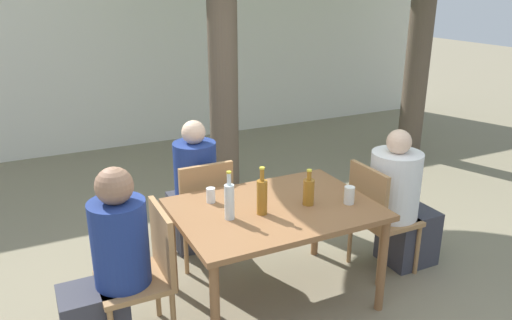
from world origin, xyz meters
TOP-DOWN VIEW (x-y plane):
  - ground_plane at (0.00, 0.00)m, footprint 30.00×30.00m
  - cafe_building_wall at (0.00, 4.26)m, footprint 10.00×0.08m
  - dining_table_front at (0.00, 0.00)m, footprint 1.38×0.99m
  - patio_chair_0 at (-0.92, 0.00)m, footprint 0.44×0.44m
  - patio_chair_1 at (0.92, 0.00)m, footprint 0.44×0.44m
  - patio_chair_2 at (-0.28, 0.73)m, footprint 0.44×0.44m
  - person_seated_0 at (-1.16, -0.00)m, footprint 0.57×0.35m
  - person_seated_1 at (1.15, -0.00)m, footprint 0.60×0.40m
  - person_seated_2 at (-0.28, 0.96)m, footprint 0.35×0.58m
  - amber_bottle_0 at (-0.13, -0.06)m, footprint 0.07×0.07m
  - amber_bottle_1 at (0.23, -0.07)m, footprint 0.08×0.08m
  - water_bottle_2 at (-0.36, -0.03)m, footprint 0.07×0.07m
  - drinking_glass_0 at (-0.37, 0.27)m, footprint 0.06×0.06m
  - drinking_glass_1 at (0.50, -0.18)m, footprint 0.07×0.07m

SIDE VIEW (x-z plane):
  - ground_plane at x=0.00m, z-range 0.00..0.00m
  - patio_chair_0 at x=-0.92m, z-range 0.06..0.98m
  - patio_chair_1 at x=0.92m, z-range 0.06..0.98m
  - patio_chair_2 at x=-0.28m, z-range 0.06..0.98m
  - person_seated_1 at x=1.15m, z-range -0.05..1.13m
  - person_seated_2 at x=-0.28m, z-range -0.06..1.14m
  - person_seated_0 at x=-1.16m, z-range -0.06..1.17m
  - dining_table_front at x=0.00m, z-range 0.30..1.06m
  - drinking_glass_0 at x=-0.37m, z-range 0.76..0.87m
  - drinking_glass_1 at x=0.50m, z-range 0.76..0.89m
  - amber_bottle_1 at x=0.23m, z-range 0.73..0.99m
  - water_bottle_2 at x=-0.36m, z-range 0.72..1.06m
  - amber_bottle_0 at x=-0.13m, z-range 0.72..1.06m
  - cafe_building_wall at x=0.00m, z-range 0.00..2.80m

